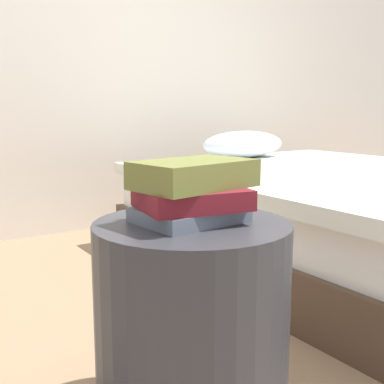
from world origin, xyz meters
TOP-DOWN VIEW (x-y plane):
  - bed at (1.27, 0.59)m, footprint 1.53×2.00m
  - side_table at (0.00, 0.00)m, footprint 0.46×0.46m
  - book_slate at (-0.00, 0.01)m, footprint 0.24×0.20m
  - book_maroon at (0.00, 0.00)m, footprint 0.26×0.22m
  - book_olive at (0.01, 0.01)m, footprint 0.29×0.21m

SIDE VIEW (x-z plane):
  - bed at x=1.27m, z-range -0.08..0.54m
  - side_table at x=0.00m, z-range 0.00..0.49m
  - book_slate at x=0.00m, z-range 0.49..0.53m
  - book_maroon at x=0.00m, z-range 0.53..0.57m
  - book_olive at x=0.01m, z-range 0.57..0.63m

